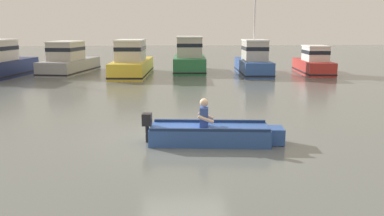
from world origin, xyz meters
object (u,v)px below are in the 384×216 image
(moored_boat_grey, at_px, (69,61))
(moored_boat_green, at_px, (190,59))
(rowboat_with_person, at_px, (212,134))
(moored_boat_red, at_px, (314,63))
(moored_boat_blue, at_px, (253,61))
(moored_boat_yellow, at_px, (132,62))
(moored_boat_navy, at_px, (1,63))

(moored_boat_grey, height_order, moored_boat_green, moored_boat_green)
(rowboat_with_person, distance_m, moored_boat_red, 18.28)
(moored_boat_green, xyz_separation_m, moored_boat_red, (8.10, -1.69, -0.20))
(moored_boat_blue, bearing_deg, rowboat_with_person, -106.70)
(moored_boat_blue, xyz_separation_m, moored_boat_red, (4.06, 0.05, -0.14))
(moored_boat_yellow, distance_m, moored_boat_blue, 7.86)
(moored_boat_navy, relative_size, moored_boat_green, 1.08)
(moored_boat_grey, distance_m, moored_boat_red, 16.29)
(rowboat_with_person, height_order, moored_boat_grey, moored_boat_grey)
(moored_boat_grey, xyz_separation_m, moored_boat_green, (8.10, 0.08, 0.11))
(moored_boat_grey, distance_m, moored_boat_yellow, 4.59)
(moored_boat_yellow, relative_size, moored_boat_red, 1.32)
(moored_boat_red, bearing_deg, moored_boat_blue, -179.29)
(moored_boat_navy, height_order, moored_boat_yellow, moored_boat_navy)
(moored_boat_navy, distance_m, moored_boat_green, 11.94)
(moored_boat_grey, relative_size, moored_boat_yellow, 0.91)
(moored_boat_yellow, bearing_deg, moored_boat_red, 0.19)
(moored_boat_navy, distance_m, moored_boat_grey, 4.19)
(moored_boat_grey, bearing_deg, moored_boat_yellow, -21.06)
(moored_boat_grey, bearing_deg, moored_boat_blue, -7.79)
(moored_boat_navy, distance_m, moored_boat_yellow, 7.95)
(moored_boat_navy, xyz_separation_m, moored_boat_yellow, (7.94, 0.40, -0.02))
(moored_boat_grey, bearing_deg, moored_boat_navy, -150.63)
(moored_boat_yellow, height_order, moored_boat_blue, moored_boat_blue)
(moored_boat_yellow, height_order, moored_boat_green, moored_boat_green)
(moored_boat_navy, bearing_deg, moored_boat_green, 10.28)
(rowboat_with_person, xyz_separation_m, moored_boat_green, (0.74, 17.69, 0.65))
(moored_boat_grey, bearing_deg, moored_boat_red, -5.68)
(rowboat_with_person, bearing_deg, moored_boat_navy, 125.30)
(moored_boat_navy, bearing_deg, moored_boat_yellow, 2.91)
(rowboat_with_person, relative_size, moored_boat_blue, 0.64)
(moored_boat_navy, height_order, moored_boat_blue, moored_boat_blue)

